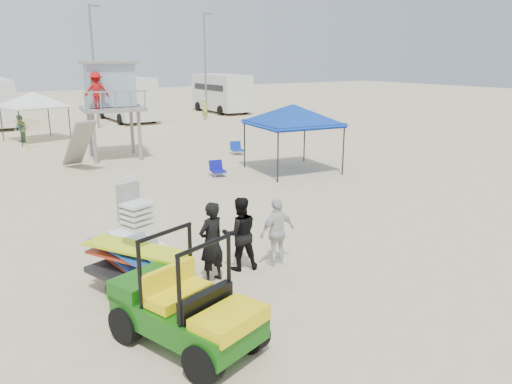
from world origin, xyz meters
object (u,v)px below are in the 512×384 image
canopy_blue (293,108)px  utility_cart (186,298)px  man_left (211,242)px  lifeguard_tower (108,88)px  surf_trailer (137,253)px

canopy_blue → utility_cart: bearing=-133.7°
man_left → lifeguard_tower: size_ratio=0.40×
man_left → canopy_blue: canopy_blue is taller
utility_cart → man_left: (1.52, 2.03, 0.00)m
utility_cart → surf_trailer: surf_trailer is taller
canopy_blue → man_left: bearing=-135.3°
utility_cart → man_left: size_ratio=1.56×
surf_trailer → canopy_blue: (9.41, 7.51, 1.80)m
utility_cart → man_left: 2.54m
lifeguard_tower → canopy_blue: size_ratio=1.25×
utility_cart → lifeguard_tower: (3.86, 16.75, 2.40)m
utility_cart → canopy_blue: size_ratio=0.79×
surf_trailer → man_left: (1.52, -0.30, 0.02)m
lifeguard_tower → canopy_blue: lifeguard_tower is taller
lifeguard_tower → canopy_blue: bearing=-51.2°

